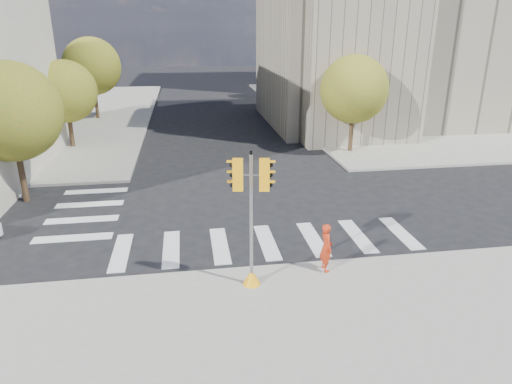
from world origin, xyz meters
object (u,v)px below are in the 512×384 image
at_px(lamp_far, 295,60).
at_px(photographer, 326,247).
at_px(lamp_near, 341,74).
at_px(traffic_signal, 251,231).

distance_m(lamp_far, photographer, 33.46).
bearing_deg(lamp_far, lamp_near, -90.00).
height_order(lamp_near, traffic_signal, lamp_near).
xyz_separation_m(traffic_signal, photographer, (2.53, 0.50, -0.99)).
bearing_deg(photographer, lamp_far, -15.15).
xyz_separation_m(lamp_near, lamp_far, (0.00, 14.00, 0.00)).
xyz_separation_m(lamp_far, photographer, (-6.62, -32.60, -3.61)).
height_order(lamp_near, photographer, lamp_near).
bearing_deg(lamp_far, traffic_signal, -105.46).
xyz_separation_m(lamp_near, photographer, (-6.62, -18.60, -3.61)).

